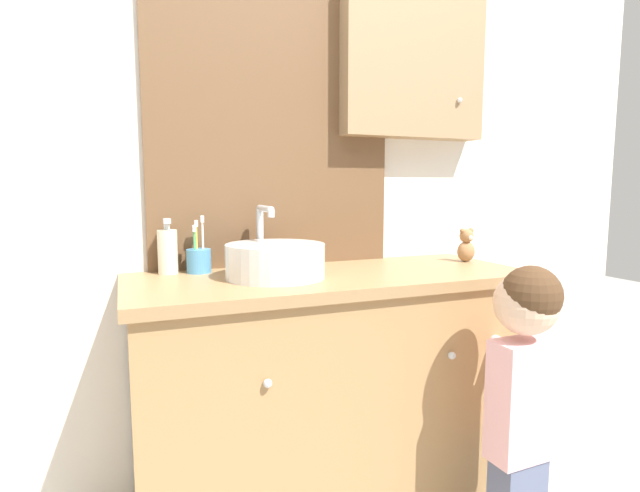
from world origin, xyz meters
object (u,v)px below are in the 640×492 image
object	(u,v)px
toothbrush_holder	(199,260)
teddy_bear	(466,246)
child_figure	(523,375)
sink_basin	(275,260)
soap_dispenser	(168,251)

from	to	relation	value
toothbrush_holder	teddy_bear	bearing A→B (deg)	-7.46
child_figure	sink_basin	bearing A→B (deg)	144.40
sink_basin	child_figure	world-z (taller)	sink_basin
soap_dispenser	child_figure	bearing A→B (deg)	-34.50
soap_dispenser	sink_basin	bearing A→B (deg)	-32.24
child_figure	teddy_bear	distance (m)	0.60
toothbrush_holder	child_figure	size ratio (longest dim) A/B	0.21
toothbrush_holder	child_figure	bearing A→B (deg)	-36.85
sink_basin	toothbrush_holder	distance (m)	0.28
toothbrush_holder	teddy_bear	size ratio (longest dim) A/B	1.48
sink_basin	teddy_bear	size ratio (longest dim) A/B	2.81
toothbrush_holder	teddy_bear	distance (m)	0.99
child_figure	toothbrush_holder	bearing A→B (deg)	143.15
toothbrush_holder	soap_dispenser	world-z (taller)	toothbrush_holder
sink_basin	teddy_bear	xyz separation A→B (m)	(0.77, 0.05, 0.00)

